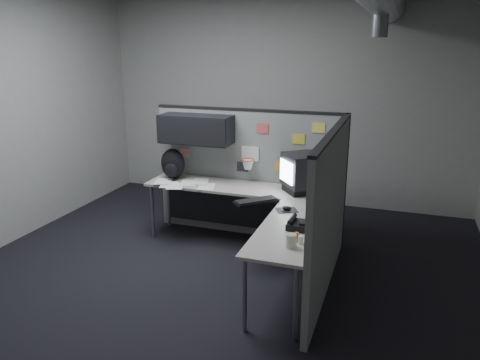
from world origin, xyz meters
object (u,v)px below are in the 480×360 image
at_px(backpack, 173,164).
at_px(monitor, 303,172).
at_px(keyboard, 256,201).
at_px(phone, 299,224).
at_px(desk, 251,205).

bearing_deg(backpack, monitor, 2.40).
xyz_separation_m(monitor, keyboard, (-0.39, -0.55, -0.21)).
bearing_deg(phone, backpack, 161.09).
height_order(desk, backpack, backpack).
bearing_deg(keyboard, phone, -41.99).
bearing_deg(keyboard, desk, 120.36).
height_order(monitor, backpack, monitor).
distance_m(desk, keyboard, 0.30).
bearing_deg(phone, monitor, 112.05).
distance_m(desk, backpack, 1.23).
xyz_separation_m(desk, backpack, (-1.15, 0.32, 0.31)).
distance_m(keyboard, phone, 0.81).
relative_size(desk, monitor, 4.13).
bearing_deg(keyboard, backpack, 158.02).
relative_size(monitor, keyboard, 1.19).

